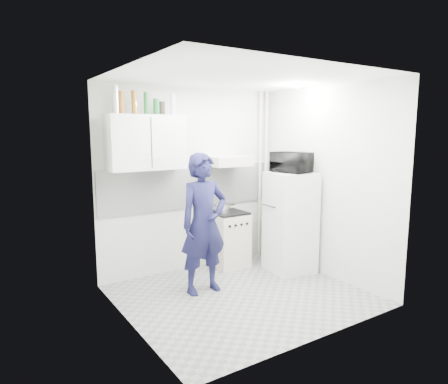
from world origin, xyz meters
TOP-DOWN VIEW (x-y plane):
  - floor at (0.00, 0.00)m, footprint 2.80×2.80m
  - ceiling at (0.00, 0.00)m, footprint 2.80×2.80m
  - wall_back at (0.00, 1.25)m, footprint 2.80×0.00m
  - wall_left at (-1.40, 0.00)m, footprint 0.00×2.60m
  - wall_right at (1.40, 0.00)m, footprint 0.00×2.60m
  - person at (-0.32, 0.37)m, footprint 0.64×0.42m
  - stove at (0.47, 1.00)m, footprint 0.49×0.49m
  - fridge at (1.10, 0.36)m, footprint 0.67×0.67m
  - stove_top at (0.47, 1.00)m, footprint 0.47×0.47m
  - saucepan at (0.39, 1.04)m, footprint 0.20×0.20m
  - microwave at (1.10, 0.36)m, footprint 0.57×0.44m
  - bottle_a at (-1.13, 1.07)m, footprint 0.08×0.08m
  - bottle_b at (-1.06, 1.07)m, footprint 0.07×0.07m
  - bottle_c at (-0.89, 1.07)m, footprint 0.07×0.07m
  - bottle_d at (-0.73, 1.07)m, footprint 0.06×0.06m
  - canister_a at (-0.59, 1.07)m, footprint 0.08×0.08m
  - canister_b at (-0.53, 1.07)m, footprint 0.09×0.09m
  - bottle_e at (-0.36, 1.07)m, footprint 0.07×0.07m
  - upper_cabinet at (-0.75, 1.07)m, footprint 1.00×0.35m
  - range_hood at (0.45, 1.00)m, footprint 0.60×0.50m
  - backsplash at (0.00, 1.24)m, footprint 2.74×0.03m
  - pipe_a at (1.30, 1.17)m, footprint 0.05×0.05m
  - pipe_b at (1.18, 1.17)m, footprint 0.04×0.04m
  - ceiling_spot_fixture at (1.00, 0.20)m, footprint 0.10×0.10m

SIDE VIEW (x-z plane):
  - floor at x=0.00m, z-range 0.00..0.00m
  - stove at x=0.47m, z-range 0.00..0.79m
  - fridge at x=1.10m, z-range 0.00..1.42m
  - stove_top at x=0.47m, z-range 0.79..0.82m
  - person at x=-0.32m, z-range 0.00..1.74m
  - saucepan at x=0.39m, z-range 0.82..0.93m
  - backsplash at x=0.00m, z-range 0.90..1.50m
  - wall_left at x=-1.40m, z-range 0.00..2.60m
  - wall_right at x=1.40m, z-range 0.00..2.60m
  - pipe_a at x=1.30m, z-range 0.00..2.60m
  - pipe_b at x=1.18m, z-range 0.00..2.60m
  - wall_back at x=0.00m, z-range -0.10..2.70m
  - microwave at x=1.10m, z-range 1.42..1.71m
  - range_hood at x=0.45m, z-range 1.50..1.64m
  - upper_cabinet at x=-0.75m, z-range 1.50..2.20m
  - canister_b at x=-0.53m, z-range 2.20..2.37m
  - canister_a at x=-0.59m, z-range 2.20..2.40m
  - bottle_b at x=-1.06m, z-range 2.20..2.48m
  - bottle_e at x=-0.36m, z-range 2.20..2.48m
  - bottle_d at x=-0.73m, z-range 2.20..2.48m
  - bottle_c at x=-0.89m, z-range 2.20..2.49m
  - bottle_a at x=-1.13m, z-range 2.20..2.54m
  - ceiling_spot_fixture at x=1.00m, z-range 2.56..2.58m
  - ceiling at x=0.00m, z-range 2.60..2.60m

